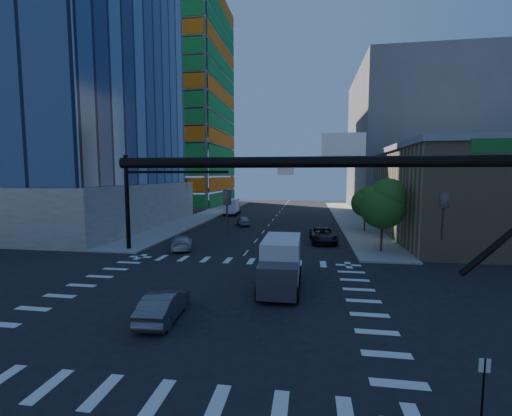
# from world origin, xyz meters

# --- Properties ---
(ground) EXTENTS (160.00, 160.00, 0.00)m
(ground) POSITION_xyz_m (0.00, 0.00, 0.00)
(ground) COLOR black
(ground) RESTS_ON ground
(road_markings) EXTENTS (20.00, 20.00, 0.01)m
(road_markings) POSITION_xyz_m (0.00, 0.00, 0.01)
(road_markings) COLOR silver
(road_markings) RESTS_ON ground
(sidewalk_ne) EXTENTS (5.00, 60.00, 0.15)m
(sidewalk_ne) POSITION_xyz_m (12.50, 40.00, 0.07)
(sidewalk_ne) COLOR gray
(sidewalk_ne) RESTS_ON ground
(sidewalk_nw) EXTENTS (5.00, 60.00, 0.15)m
(sidewalk_nw) POSITION_xyz_m (-12.50, 40.00, 0.07)
(sidewalk_nw) COLOR gray
(sidewalk_nw) RESTS_ON ground
(construction_building) EXTENTS (25.16, 34.50, 70.60)m
(construction_building) POSITION_xyz_m (-27.41, 61.93, 24.61)
(construction_building) COLOR gray
(construction_building) RESTS_ON ground
(commercial_building) EXTENTS (20.50, 22.50, 10.60)m
(commercial_building) POSITION_xyz_m (25.00, 22.00, 5.31)
(commercial_building) COLOR #9A8059
(commercial_building) RESTS_ON ground
(bg_building_ne) EXTENTS (24.00, 30.00, 28.00)m
(bg_building_ne) POSITION_xyz_m (27.00, 55.00, 14.00)
(bg_building_ne) COLOR slate
(bg_building_ne) RESTS_ON ground
(signal_mast_nw) EXTENTS (10.20, 0.40, 9.00)m
(signal_mast_nw) POSITION_xyz_m (-10.00, 11.50, 5.49)
(signal_mast_nw) COLOR black
(signal_mast_nw) RESTS_ON sidewalk_nw
(tree_south) EXTENTS (4.16, 4.16, 6.82)m
(tree_south) POSITION_xyz_m (12.63, 13.90, 4.69)
(tree_south) COLOR #382316
(tree_south) RESTS_ON sidewalk_ne
(tree_north) EXTENTS (3.54, 3.52, 5.78)m
(tree_north) POSITION_xyz_m (12.93, 25.90, 3.99)
(tree_north) COLOR #382316
(tree_north) RESTS_ON sidewalk_ne
(no_parking_sign) EXTENTS (0.30, 0.06, 2.20)m
(no_parking_sign) POSITION_xyz_m (10.70, -9.00, 1.38)
(no_parking_sign) COLOR black
(no_parking_sign) RESTS_ON ground
(car_nb_far) EXTENTS (3.01, 5.88, 1.59)m
(car_nb_far) POSITION_xyz_m (7.33, 18.26, 0.80)
(car_nb_far) COLOR black
(car_nb_far) RESTS_ON ground
(car_sb_near) EXTENTS (3.26, 4.99, 1.34)m
(car_sb_near) POSITION_xyz_m (-6.53, 12.60, 0.67)
(car_sb_near) COLOR silver
(car_sb_near) RESTS_ON ground
(car_sb_mid) EXTENTS (2.94, 4.26, 1.35)m
(car_sb_mid) POSITION_xyz_m (-3.64, 29.03, 0.67)
(car_sb_mid) COLOR #97999F
(car_sb_mid) RESTS_ON ground
(car_sb_cross) EXTENTS (1.80, 4.45, 1.44)m
(car_sb_cross) POSITION_xyz_m (-1.37, -3.13, 0.72)
(car_sb_cross) COLOR #545358
(car_sb_cross) RESTS_ON ground
(box_truck_near) EXTENTS (2.57, 5.97, 3.12)m
(box_truck_near) POSITION_xyz_m (4.05, 2.38, 1.38)
(box_truck_near) COLOR black
(box_truck_near) RESTS_ON ground
(box_truck_far) EXTENTS (2.65, 5.68, 2.92)m
(box_truck_far) POSITION_xyz_m (-8.11, 41.68, 1.29)
(box_truck_far) COLOR black
(box_truck_far) RESTS_ON ground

